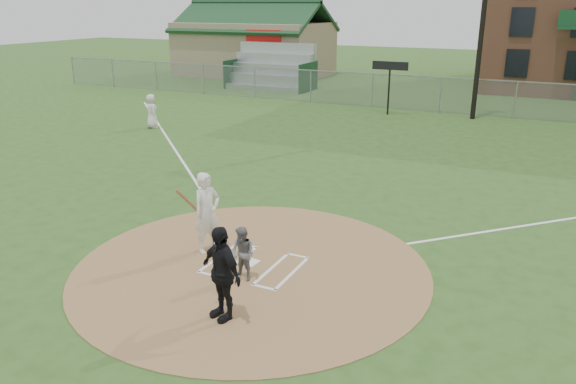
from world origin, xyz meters
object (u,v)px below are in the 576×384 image
at_px(home_plate, 249,262).
at_px(ondeck_player, 152,111).
at_px(batter_at_plate, 207,213).
at_px(umpire, 221,273).
at_px(catcher, 243,254).

distance_m(home_plate, ondeck_player, 16.59).
distance_m(home_plate, batter_at_plate, 1.63).
bearing_deg(umpire, catcher, 128.09).
distance_m(ondeck_player, batter_at_plate, 15.55).
height_order(catcher, ondeck_player, ondeck_player).
bearing_deg(batter_at_plate, ondeck_player, 133.60).
bearing_deg(ondeck_player, umpire, 167.10).
xyz_separation_m(catcher, batter_at_plate, (-1.56, 0.96, 0.40)).
bearing_deg(ondeck_player, catcher, 169.58).
relative_size(ondeck_player, batter_at_plate, 0.82).
height_order(home_plate, catcher, catcher).
height_order(catcher, umpire, umpire).
xyz_separation_m(umpire, ondeck_player, (-12.72, 13.81, -0.15)).
bearing_deg(home_plate, ondeck_player, 136.33).
relative_size(umpire, ondeck_player, 1.15).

